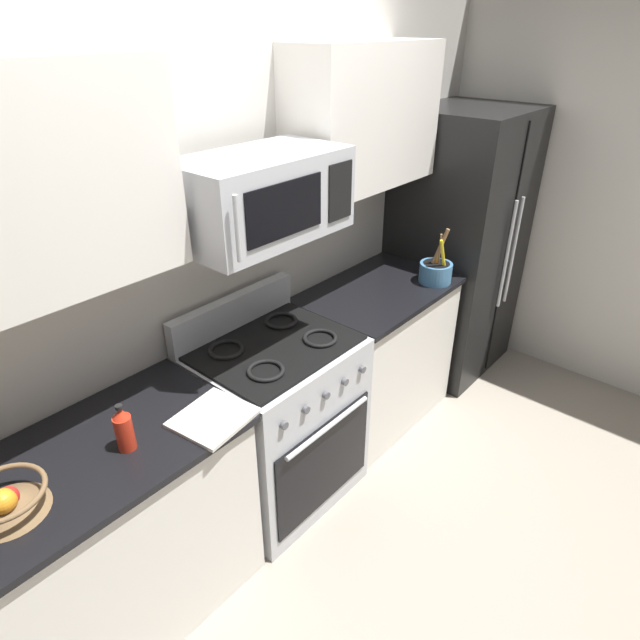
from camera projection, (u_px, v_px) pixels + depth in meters
ground_plane at (379, 554)px, 2.62m from camera, size 16.00×16.00×0.00m
wall_back at (215, 252)px, 2.59m from camera, size 8.00×0.10×2.60m
counter_left at (119, 533)px, 2.18m from camera, size 1.05×0.63×0.91m
range_oven at (277, 419)px, 2.78m from camera, size 0.76×0.67×1.09m
counter_right at (376, 353)px, 3.36m from camera, size 0.96×0.63×0.91m
refrigerator at (457, 246)px, 3.72m from camera, size 0.80×0.74×1.82m
wall_right at (593, 193)px, 3.49m from camera, size 0.10×8.00×2.60m
microwave at (262, 196)px, 2.22m from camera, size 0.74×0.44×0.35m
upper_cabinets_left at (2, 188)px, 1.59m from camera, size 1.04×0.34×0.71m
upper_cabinets_right at (364, 117)px, 2.78m from camera, size 0.95×0.34×0.71m
utensil_crock at (436, 271)px, 3.18m from camera, size 0.19×0.19×0.33m
fruit_basket at (6, 500)px, 1.68m from camera, size 0.26×0.26×0.11m
cutting_board at (213, 418)px, 2.10m from camera, size 0.32×0.29×0.02m
bottle_hot_sauce at (124, 429)px, 1.92m from camera, size 0.07×0.07×0.19m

